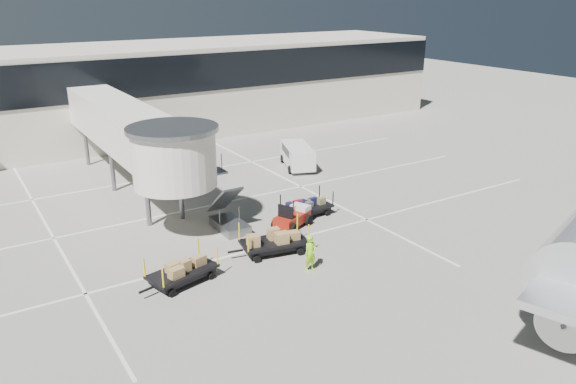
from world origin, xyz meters
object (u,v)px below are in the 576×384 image
box_cart_near (273,242)px  minivan (297,154)px  box_cart_far (181,273)px  ground_worker (310,253)px  suitcase_cart (307,208)px  baggage_tug (293,218)px

box_cart_near → minivan: bearing=63.0°
box_cart_far → ground_worker: 6.08m
box_cart_near → suitcase_cart: bearing=48.4°
suitcase_cart → minivan: size_ratio=0.78×
box_cart_near → ground_worker: size_ratio=2.32×
baggage_tug → box_cart_far: (-7.84, -2.82, 0.00)m
suitcase_cart → baggage_tug: bearing=-150.4°
suitcase_cart → ground_worker: size_ratio=2.05×
suitcase_cart → minivan: (4.91, 8.57, 0.49)m
minivan → box_cart_near: bearing=-107.1°
box_cart_far → box_cart_near: bearing=-8.9°
minivan → suitcase_cart: bearing=-99.2°
box_cart_far → minivan: (14.35, 12.37, 0.45)m
suitcase_cart → minivan: 9.89m
suitcase_cart → box_cart_far: box_cart_far is taller
ground_worker → suitcase_cart: bearing=53.6°
ground_worker → minivan: ground_worker is taller
suitcase_cart → ground_worker: ground_worker is taller
baggage_tug → suitcase_cart: 1.87m
baggage_tug → box_cart_near: bearing=-163.2°
suitcase_cart → minivan: minivan is taller
ground_worker → minivan: size_ratio=0.38×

